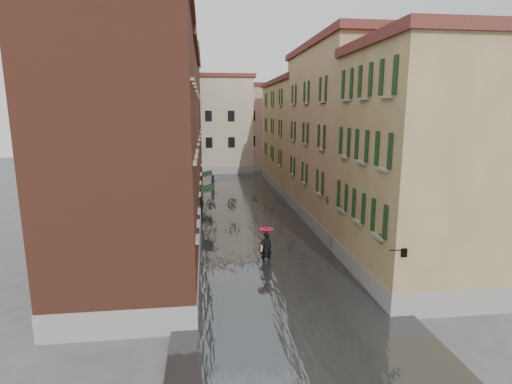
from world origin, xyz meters
TOP-DOWN VIEW (x-y plane):
  - ground at (0.00, 0.00)m, footprint 120.00×120.00m
  - floodwater at (0.00, 13.00)m, footprint 10.00×60.00m
  - building_left_near at (-7.00, -2.00)m, footprint 6.00×8.00m
  - building_left_mid at (-7.00, 9.00)m, footprint 6.00×14.00m
  - building_left_far at (-7.00, 24.00)m, footprint 6.00×16.00m
  - building_right_near at (7.00, -2.00)m, footprint 6.00×8.00m
  - building_right_mid at (7.00, 9.00)m, footprint 6.00×14.00m
  - building_right_far at (7.00, 24.00)m, footprint 6.00×16.00m
  - building_end_cream at (-3.00, 38.00)m, footprint 12.00×9.00m
  - building_end_pink at (6.00, 40.00)m, footprint 10.00×9.00m
  - awning_near at (-3.49, 11.13)m, footprint 1.09×2.79m
  - awning_far at (-3.49, 18.86)m, footprint 1.09×2.93m
  - wall_lantern at (4.33, -6.00)m, footprint 0.71×0.22m
  - window_planters at (4.12, -0.34)m, footprint 0.59×8.60m
  - pedestrian_main at (-0.20, 1.02)m, footprint 0.87×0.87m
  - pedestrian_far at (-2.72, 23.48)m, footprint 0.96×0.85m

SIDE VIEW (x-z plane):
  - ground at x=0.00m, z-range 0.00..0.00m
  - floodwater at x=0.00m, z-range 0.00..0.20m
  - pedestrian_far at x=-2.72m, z-range 0.00..1.64m
  - pedestrian_main at x=-0.20m, z-range 0.17..2.23m
  - awning_near at x=-3.49m, z-range 1.06..3.86m
  - awning_far at x=-3.49m, z-range 1.06..3.86m
  - wall_lantern at x=4.33m, z-range 2.83..3.18m
  - window_planters at x=4.12m, z-range 3.09..3.93m
  - building_right_near at x=7.00m, z-range 0.00..11.50m
  - building_right_far at x=7.00m, z-range 0.00..11.50m
  - building_end_pink at x=6.00m, z-range 0.00..12.00m
  - building_left_mid at x=-7.00m, z-range 0.00..12.50m
  - building_left_near at x=-7.00m, z-range 0.00..13.00m
  - building_right_mid at x=7.00m, z-range 0.00..13.00m
  - building_end_cream at x=-3.00m, z-range 0.00..13.00m
  - building_left_far at x=-7.00m, z-range 0.00..14.00m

